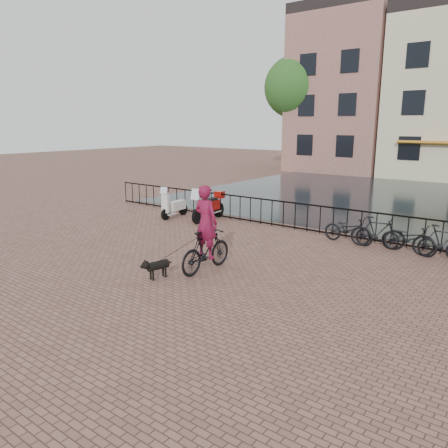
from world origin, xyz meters
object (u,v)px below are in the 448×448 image
Objects in this scene: cyclist at (206,234)px; motorcycle at (208,203)px; scooter at (174,201)px; dog at (158,268)px.

cyclist is 6.26m from motorcycle.
scooter is at bearing -168.96° from motorcycle.
motorcycle reaches higher than dog.
dog is 6.93m from motorcycle.
motorcycle reaches higher than scooter.
dog is at bearing -54.91° from scooter.
cyclist is at bearing -44.77° from scooter.
motorcycle is at bearing -49.94° from cyclist.
motorcycle is 1.32× the size of scooter.
scooter reaches higher than dog.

